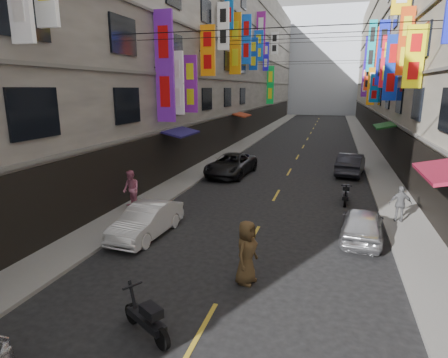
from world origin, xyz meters
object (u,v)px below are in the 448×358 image
Objects in this scene: scooter_far_right at (346,194)px; pedestrian_rfar at (400,204)px; scooter_crossing at (147,319)px; pedestrian_lfar at (131,189)px; car_right_mid at (362,224)px; car_left_mid at (146,221)px; car_right_far at (351,164)px; pedestrian_crossing at (247,252)px; car_left_far at (231,165)px.

pedestrian_rfar is at bearing 132.79° from scooter_far_right.
pedestrian_lfar is (-5.05, 8.18, 0.57)m from scooter_crossing.
scooter_far_right is 4.79m from car_right_mid.
car_left_mid reaches higher than car_right_mid.
car_right_far is at bearing -83.15° from pedestrian_rfar.
pedestrian_crossing is at bearing 85.83° from car_right_far.
car_right_far is 2.82× the size of pedestrian_rfar.
scooter_far_right is 1.16× the size of pedestrian_rfar.
pedestrian_rfar is at bearing -31.69° from car_left_far.
car_right_mid is at bearing 17.11° from car_left_mid.
pedestrian_rfar is at bearing 40.39° from pedestrian_lfar.
pedestrian_lfar reaches higher than car_right_mid.
pedestrian_rfar is at bearing 27.03° from car_left_mid.
scooter_far_right is 0.49× the size of car_right_mid.
pedestrian_crossing is (4.12, -13.50, 0.26)m from car_left_far.
car_right_mid is (5.14, 7.41, 0.19)m from scooter_crossing.
car_left_far is 8.77m from pedestrian_lfar.
pedestrian_lfar is (-2.19, 2.70, 0.38)m from car_left_mid.
car_right_far is (8.00, 13.52, 0.09)m from car_left_mid.
scooter_far_right is 6.85m from car_right_far.
car_left_mid is 5.14m from pedestrian_crossing.
car_left_far is 11.89m from car_right_mid.
car_left_mid is at bearing 67.53° from car_right_far.
pedestrian_crossing reaches higher than car_right_far.
car_left_far is at bearing 39.39° from scooter_crossing.
car_right_mid is (0.46, -4.76, 0.19)m from scooter_far_right.
scooter_far_right is 0.36× the size of car_left_far.
pedestrian_rfar is (11.83, 1.48, -0.12)m from pedestrian_lfar.
car_right_mid is at bearing 98.34° from scooter_far_right.
car_left_far is at bearing 106.04° from pedestrian_lfar.
car_right_mid is 0.84× the size of car_right_far.
pedestrian_crossing is at bearing -24.69° from car_left_mid.
pedestrian_crossing reaches higher than pedestrian_lfar.
car_left_far is at bearing -45.24° from car_right_mid.
car_left_mid is (-2.86, 5.48, 0.19)m from scooter_crossing.
scooter_far_right is 8.38m from car_left_far.
pedestrian_lfar reaches higher than pedestrian_rfar.
pedestrian_rfar reaches higher than car_right_mid.
car_right_far reaches higher than scooter_far_right.
car_right_far is at bearing 79.93° from pedestrian_lfar.
car_right_far is (5.14, 19.00, 0.28)m from scooter_crossing.
car_left_far is at bearing -39.80° from pedestrian_rfar.
scooter_crossing is at bearing -58.88° from car_left_mid.
pedestrian_lfar is at bearing 62.62° from scooter_crossing.
scooter_crossing is at bearing 51.85° from pedestrian_rfar.
scooter_crossing is at bearing 165.61° from pedestrian_crossing.
pedestrian_lfar is at bearing -102.20° from car_left_far.
car_right_mid is at bearing -3.83° from scooter_crossing.
pedestrian_lfar is 8.45m from pedestrian_crossing.
car_left_far is (0.40, 11.07, 0.07)m from car_left_mid.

